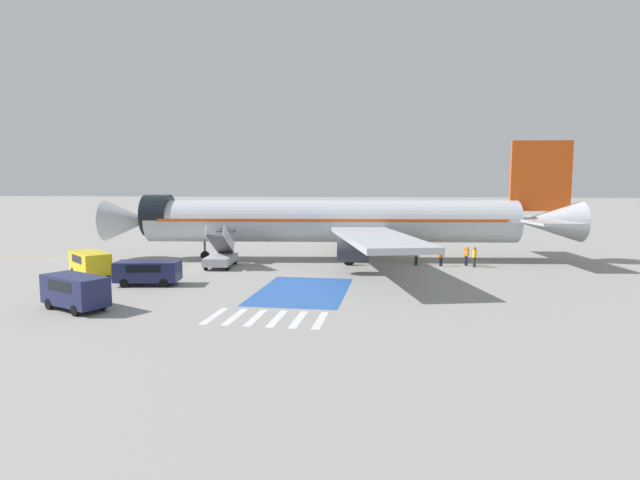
{
  "coord_description": "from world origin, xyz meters",
  "views": [
    {
      "loc": [
        4.65,
        -47.34,
        7.19
      ],
      "look_at": [
        -2.57,
        -1.31,
        2.2
      ],
      "focal_mm": 28.0,
      "sensor_mm": 36.0,
      "label": 1
    }
  ],
  "objects_px": {
    "ground_crew_1": "(416,255)",
    "ground_crew_2": "(475,255)",
    "airliner": "(338,221)",
    "fuel_tanker": "(403,224)",
    "ground_crew_3": "(441,256)",
    "service_van_0": "(148,271)",
    "boarding_stairs_forward": "(221,256)",
    "ground_crew_0": "(466,254)",
    "service_van_2": "(75,289)",
    "service_van_1": "(90,262)"
  },
  "relations": [
    {
      "from": "ground_crew_2",
      "to": "fuel_tanker",
      "type": "bearing_deg",
      "value": 51.78
    },
    {
      "from": "service_van_2",
      "to": "ground_crew_3",
      "type": "relative_size",
      "value": 2.92
    },
    {
      "from": "ground_crew_0",
      "to": "ground_crew_2",
      "type": "relative_size",
      "value": 1.01
    },
    {
      "from": "boarding_stairs_forward",
      "to": "service_van_2",
      "type": "height_order",
      "value": "boarding_stairs_forward"
    },
    {
      "from": "airliner",
      "to": "ground_crew_3",
      "type": "xyz_separation_m",
      "value": [
        9.73,
        -2.26,
        -2.91
      ]
    },
    {
      "from": "boarding_stairs_forward",
      "to": "service_van_0",
      "type": "xyz_separation_m",
      "value": [
        -2.39,
        -8.74,
        0.1
      ]
    },
    {
      "from": "boarding_stairs_forward",
      "to": "service_van_0",
      "type": "height_order",
      "value": "boarding_stairs_forward"
    },
    {
      "from": "service_van_0",
      "to": "service_van_1",
      "type": "distance_m",
      "value": 6.82
    },
    {
      "from": "ground_crew_3",
      "to": "service_van_0",
      "type": "bearing_deg",
      "value": -172.45
    },
    {
      "from": "airliner",
      "to": "fuel_tanker",
      "type": "bearing_deg",
      "value": -21.18
    },
    {
      "from": "ground_crew_1",
      "to": "ground_crew_0",
      "type": "bearing_deg",
      "value": 153.22
    },
    {
      "from": "fuel_tanker",
      "to": "ground_crew_1",
      "type": "xyz_separation_m",
      "value": [
        0.98,
        -27.93,
        -0.81
      ]
    },
    {
      "from": "service_van_2",
      "to": "fuel_tanker",
      "type": "bearing_deg",
      "value": -176.86
    },
    {
      "from": "service_van_0",
      "to": "ground_crew_0",
      "type": "xyz_separation_m",
      "value": [
        24.26,
        12.94,
        -0.01
      ]
    },
    {
      "from": "ground_crew_1",
      "to": "service_van_0",
      "type": "bearing_deg",
      "value": 1.48
    },
    {
      "from": "airliner",
      "to": "ground_crew_3",
      "type": "bearing_deg",
      "value": -110.1
    },
    {
      "from": "service_van_0",
      "to": "ground_crew_2",
      "type": "xyz_separation_m",
      "value": [
        24.87,
        12.18,
        -0.02
      ]
    },
    {
      "from": "ground_crew_3",
      "to": "ground_crew_1",
      "type": "bearing_deg",
      "value": 150.99
    },
    {
      "from": "service_van_1",
      "to": "service_van_2",
      "type": "bearing_deg",
      "value": 69.59
    },
    {
      "from": "service_van_2",
      "to": "ground_crew_0",
      "type": "height_order",
      "value": "service_van_2"
    },
    {
      "from": "ground_crew_0",
      "to": "service_van_1",
      "type": "bearing_deg",
      "value": 64.08
    },
    {
      "from": "airliner",
      "to": "ground_crew_3",
      "type": "distance_m",
      "value": 10.4
    },
    {
      "from": "service_van_1",
      "to": "ground_crew_3",
      "type": "bearing_deg",
      "value": 148.98
    },
    {
      "from": "fuel_tanker",
      "to": "ground_crew_3",
      "type": "height_order",
      "value": "fuel_tanker"
    },
    {
      "from": "boarding_stairs_forward",
      "to": "ground_crew_0",
      "type": "bearing_deg",
      "value": 3.85
    },
    {
      "from": "service_van_0",
      "to": "ground_crew_2",
      "type": "distance_m",
      "value": 27.69
    },
    {
      "from": "service_van_1",
      "to": "boarding_stairs_forward",
      "type": "bearing_deg",
      "value": 165.31
    },
    {
      "from": "service_van_1",
      "to": "service_van_0",
      "type": "bearing_deg",
      "value": 107.93
    },
    {
      "from": "airliner",
      "to": "ground_crew_0",
      "type": "height_order",
      "value": "airliner"
    },
    {
      "from": "ground_crew_1",
      "to": "ground_crew_2",
      "type": "xyz_separation_m",
      "value": [
        5.12,
        -0.42,
        0.09
      ]
    },
    {
      "from": "ground_crew_1",
      "to": "ground_crew_2",
      "type": "bearing_deg",
      "value": 144.21
    },
    {
      "from": "airliner",
      "to": "ground_crew_2",
      "type": "height_order",
      "value": "airliner"
    },
    {
      "from": "service_van_2",
      "to": "ground_crew_3",
      "type": "height_order",
      "value": "service_van_2"
    },
    {
      "from": "ground_crew_2",
      "to": "service_van_0",
      "type": "bearing_deg",
      "value": 155.72
    },
    {
      "from": "airliner",
      "to": "ground_crew_2",
      "type": "distance_m",
      "value": 13.17
    },
    {
      "from": "fuel_tanker",
      "to": "service_van_0",
      "type": "distance_m",
      "value": 44.67
    },
    {
      "from": "service_van_1",
      "to": "ground_crew_2",
      "type": "relative_size",
      "value": 2.61
    },
    {
      "from": "ground_crew_1",
      "to": "airliner",
      "type": "bearing_deg",
      "value": -45.81
    },
    {
      "from": "service_van_1",
      "to": "ground_crew_0",
      "type": "distance_m",
      "value": 32.29
    },
    {
      "from": "airliner",
      "to": "fuel_tanker",
      "type": "distance_m",
      "value": 26.84
    },
    {
      "from": "ground_crew_0",
      "to": "ground_crew_2",
      "type": "height_order",
      "value": "ground_crew_0"
    },
    {
      "from": "service_van_2",
      "to": "ground_crew_1",
      "type": "xyz_separation_m",
      "value": [
        20.32,
        20.13,
        -0.25
      ]
    },
    {
      "from": "fuel_tanker",
      "to": "ground_crew_3",
      "type": "relative_size",
      "value": 6.16
    },
    {
      "from": "service_van_1",
      "to": "ground_crew_2",
      "type": "distance_m",
      "value": 32.64
    },
    {
      "from": "ground_crew_1",
      "to": "ground_crew_3",
      "type": "bearing_deg",
      "value": 141.67
    },
    {
      "from": "boarding_stairs_forward",
      "to": "fuel_tanker",
      "type": "relative_size",
      "value": 0.54
    },
    {
      "from": "boarding_stairs_forward",
      "to": "fuel_tanker",
      "type": "xyz_separation_m",
      "value": [
        16.38,
        31.79,
        0.8
      ]
    },
    {
      "from": "boarding_stairs_forward",
      "to": "airliner",
      "type": "bearing_deg",
      "value": 23.7
    },
    {
      "from": "boarding_stairs_forward",
      "to": "service_van_1",
      "type": "height_order",
      "value": "boarding_stairs_forward"
    },
    {
      "from": "fuel_tanker",
      "to": "service_van_0",
      "type": "xyz_separation_m",
      "value": [
        -18.77,
        -40.53,
        -0.7
      ]
    }
  ]
}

